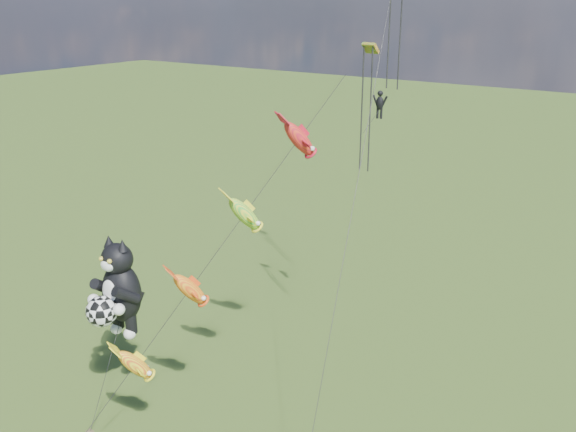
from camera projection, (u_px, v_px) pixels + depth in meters
The scene contains 4 objects.
ground at pixel (35, 391), 38.56m from camera, with size 300.00×300.00×0.00m, color #233F0F.
cat_kite_rig at pixel (117, 290), 34.36m from camera, with size 2.65×4.11×10.56m.
fish_windsock_rig at pixel (216, 253), 31.49m from camera, with size 8.32×13.74×18.87m.
parafoil_rig at pixel (380, 79), 35.23m from camera, with size 5.01×16.99×27.07m.
Camera 1 is at (31.30, -18.49, 22.56)m, focal length 40.00 mm.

